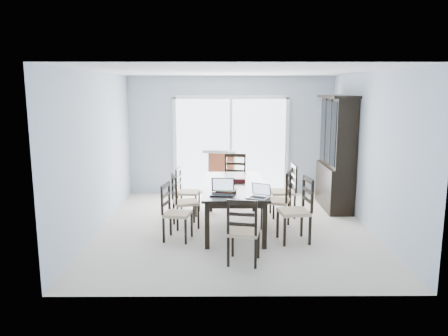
# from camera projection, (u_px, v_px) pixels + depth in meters

# --- Properties ---
(floor) EXTENTS (5.00, 5.00, 0.00)m
(floor) POSITION_uv_depth(u_px,v_px,m) (234.00, 227.00, 7.43)
(floor) COLOR beige
(floor) RESTS_ON ground
(ceiling) EXTENTS (5.00, 5.00, 0.00)m
(ceiling) POSITION_uv_depth(u_px,v_px,m) (234.00, 71.00, 6.96)
(ceiling) COLOR white
(ceiling) RESTS_ON back_wall
(back_wall) EXTENTS (4.50, 0.02, 2.60)m
(back_wall) POSITION_uv_depth(u_px,v_px,m) (231.00, 135.00, 9.65)
(back_wall) COLOR #AABACB
(back_wall) RESTS_ON floor
(wall_left) EXTENTS (0.02, 5.00, 2.60)m
(wall_left) POSITION_uv_depth(u_px,v_px,m) (98.00, 152.00, 7.18)
(wall_left) COLOR #AABACB
(wall_left) RESTS_ON floor
(wall_right) EXTENTS (0.02, 5.00, 2.60)m
(wall_right) POSITION_uv_depth(u_px,v_px,m) (370.00, 152.00, 7.21)
(wall_right) COLOR #AABACB
(wall_right) RESTS_ON floor
(balcony) EXTENTS (4.50, 2.00, 0.10)m
(balcony) POSITION_uv_depth(u_px,v_px,m) (230.00, 185.00, 10.88)
(balcony) COLOR gray
(balcony) RESTS_ON ground
(railing) EXTENTS (4.50, 0.06, 1.10)m
(railing) POSITION_uv_depth(u_px,v_px,m) (229.00, 155.00, 11.75)
(railing) COLOR #99999E
(railing) RESTS_ON balcony
(dining_table) EXTENTS (1.00, 2.20, 0.75)m
(dining_table) POSITION_uv_depth(u_px,v_px,m) (234.00, 189.00, 7.30)
(dining_table) COLOR black
(dining_table) RESTS_ON floor
(china_hutch) EXTENTS (0.50, 1.38, 2.20)m
(china_hutch) POSITION_uv_depth(u_px,v_px,m) (336.00, 154.00, 8.47)
(china_hutch) COLOR black
(china_hutch) RESTS_ON floor
(sliding_door) EXTENTS (2.52, 0.05, 2.18)m
(sliding_door) POSITION_uv_depth(u_px,v_px,m) (231.00, 145.00, 9.67)
(sliding_door) COLOR silver
(sliding_door) RESTS_ON floor
(chair_left_near) EXTENTS (0.46, 0.46, 1.03)m
(chair_left_near) POSITION_uv_depth(u_px,v_px,m) (172.00, 206.00, 6.74)
(chair_left_near) COLOR black
(chair_left_near) RESTS_ON floor
(chair_left_mid) EXTENTS (0.50, 0.49, 1.05)m
(chair_left_mid) POSITION_uv_depth(u_px,v_px,m) (180.00, 195.00, 7.35)
(chair_left_mid) COLOR black
(chair_left_mid) RESTS_ON floor
(chair_left_far) EXTENTS (0.44, 0.42, 1.02)m
(chair_left_far) POSITION_uv_depth(u_px,v_px,m) (184.00, 186.00, 8.14)
(chair_left_far) COLOR black
(chair_left_far) RESTS_ON floor
(chair_right_near) EXTENTS (0.50, 0.49, 1.16)m
(chair_right_near) POSITION_uv_depth(u_px,v_px,m) (300.00, 203.00, 6.66)
(chair_right_near) COLOR black
(chair_right_near) RESTS_ON floor
(chair_right_mid) EXTENTS (0.55, 0.54, 1.14)m
(chair_right_mid) POSITION_uv_depth(u_px,v_px,m) (282.00, 193.00, 7.29)
(chair_right_mid) COLOR black
(chair_right_mid) RESTS_ON floor
(chair_right_far) EXTENTS (0.45, 0.44, 1.12)m
(chair_right_far) POSITION_uv_depth(u_px,v_px,m) (288.00, 185.00, 7.99)
(chair_right_far) COLOR black
(chair_right_far) RESTS_ON floor
(chair_end_near) EXTENTS (0.47, 0.48, 1.07)m
(chair_end_near) POSITION_uv_depth(u_px,v_px,m) (243.00, 224.00, 5.75)
(chair_end_near) COLOR black
(chair_end_near) RESTS_ON floor
(chair_end_far) EXTENTS (0.53, 0.54, 1.18)m
(chair_end_far) POSITION_uv_depth(u_px,v_px,m) (234.00, 174.00, 8.84)
(chair_end_far) COLOR black
(chair_end_far) RESTS_ON floor
(laptop_dark) EXTENTS (0.37, 0.28, 0.24)m
(laptop_dark) POSITION_uv_depth(u_px,v_px,m) (222.00, 191.00, 6.55)
(laptop_dark) COLOR black
(laptop_dark) RESTS_ON dining_table
(laptop_silver) EXTENTS (0.36, 0.33, 0.21)m
(laptop_silver) POSITION_uv_depth(u_px,v_px,m) (258.00, 195.00, 6.36)
(laptop_silver) COLOR #BDBDC0
(laptop_silver) RESTS_ON dining_table
(book_stack) EXTENTS (0.34, 0.28, 0.05)m
(book_stack) POSITION_uv_depth(u_px,v_px,m) (226.00, 191.00, 6.72)
(book_stack) COLOR maroon
(book_stack) RESTS_ON dining_table
(cell_phone) EXTENTS (0.12, 0.09, 0.01)m
(cell_phone) POSITION_uv_depth(u_px,v_px,m) (236.00, 199.00, 6.31)
(cell_phone) COLOR black
(cell_phone) RESTS_ON dining_table
(game_box) EXTENTS (0.25, 0.12, 0.06)m
(game_box) POSITION_uv_depth(u_px,v_px,m) (238.00, 180.00, 7.46)
(game_box) COLOR #44100D
(game_box) RESTS_ON dining_table
(hot_tub) EXTENTS (2.17, 2.02, 0.97)m
(hot_tub) POSITION_uv_depth(u_px,v_px,m) (203.00, 165.00, 10.61)
(hot_tub) COLOR brown
(hot_tub) RESTS_ON balcony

